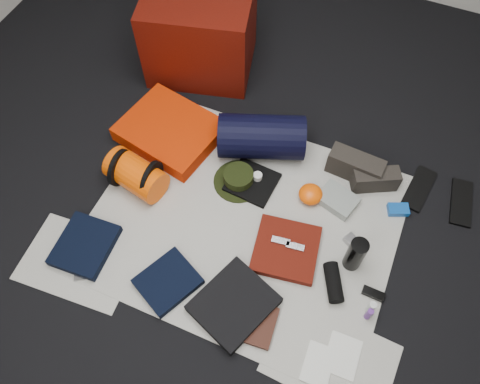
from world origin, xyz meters
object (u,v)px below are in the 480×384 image
at_px(stuff_sack, 136,175).
at_px(water_bottle, 355,254).
at_px(sleeping_pad, 170,131).
at_px(navy_duffel, 261,137).
at_px(compact_camera, 353,242).
at_px(red_cabinet, 200,33).
at_px(paperback_book, 261,325).

height_order(stuff_sack, water_bottle, water_bottle).
bearing_deg(stuff_sack, sleeping_pad, 88.51).
bearing_deg(navy_duffel, water_bottle, -55.55).
distance_m(navy_duffel, compact_camera, 0.78).
xyz_separation_m(stuff_sack, water_bottle, (1.24, 0.01, 0.02)).
bearing_deg(red_cabinet, navy_duffel, -53.71).
height_order(stuff_sack, navy_duffel, navy_duffel).
height_order(sleeping_pad, stuff_sack, stuff_sack).
bearing_deg(compact_camera, water_bottle, -47.82).
bearing_deg(compact_camera, navy_duffel, -179.31).
relative_size(stuff_sack, water_bottle, 1.44).
bearing_deg(sleeping_pad, compact_camera, -12.12).
height_order(red_cabinet, navy_duffel, red_cabinet).
height_order(stuff_sack, paperback_book, stuff_sack).
distance_m(stuff_sack, water_bottle, 1.25).
height_order(water_bottle, paperback_book, water_bottle).
bearing_deg(water_bottle, navy_duffel, 145.25).
distance_m(red_cabinet, paperback_book, 1.81).
relative_size(sleeping_pad, stuff_sack, 1.68).
bearing_deg(stuff_sack, red_cabinet, 94.26).
bearing_deg(stuff_sack, compact_camera, 5.44).
relative_size(sleeping_pad, paperback_book, 2.68).
distance_m(sleeping_pad, water_bottle, 1.29).
bearing_deg(paperback_book, compact_camera, 59.34).
height_order(sleeping_pad, paperback_book, sleeping_pad).
relative_size(navy_duffel, water_bottle, 2.16).
bearing_deg(water_bottle, sleeping_pad, 163.42).
relative_size(red_cabinet, paperback_book, 3.14).
relative_size(compact_camera, paperback_book, 0.46).
bearing_deg(water_bottle, paperback_book, -122.42).
distance_m(red_cabinet, navy_duffel, 0.82).
height_order(sleeping_pad, navy_duffel, navy_duffel).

